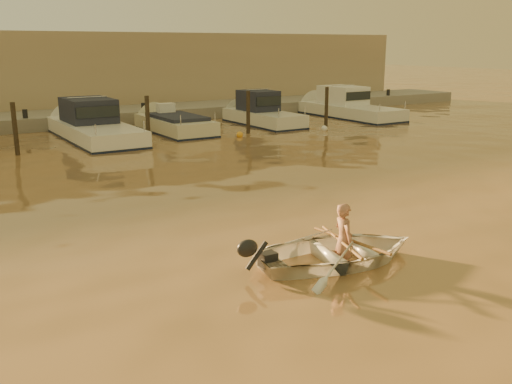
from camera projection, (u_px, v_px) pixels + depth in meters
ground_plane at (380, 226)px, 13.24m from camera, size 160.00×160.00×0.00m
dinghy at (339, 252)px, 10.96m from camera, size 3.63×2.87×0.68m
person at (344, 240)px, 10.94m from camera, size 0.44×0.59×1.47m
outboard_motor at (267, 260)px, 10.40m from camera, size 0.96×0.55×0.70m
oar_port at (350, 240)px, 11.00m from camera, size 0.14×2.10×0.13m
oar_starboard at (341, 242)px, 10.93m from camera, size 0.77×2.00×0.13m
moored_boat_2 at (94, 125)px, 25.26m from camera, size 2.45×8.15×1.75m
moored_boat_3 at (175, 128)px, 27.35m from camera, size 2.11×6.06×0.95m
moored_boat_4 at (263, 113)px, 29.85m from camera, size 1.96×6.15×1.75m
moored_boat_5 at (350, 106)px, 32.91m from camera, size 2.32×7.77×1.75m
piling_1 at (15, 132)px, 21.52m from camera, size 0.18×0.18×2.20m
piling_2 at (148, 122)px, 24.24m from camera, size 0.18×0.18×2.20m
piling_3 at (248, 114)px, 26.81m from camera, size 0.18×0.18×2.20m
piling_4 at (326, 109)px, 29.22m from camera, size 0.18×0.18×2.20m
fender_c at (125, 148)px, 22.58m from camera, size 0.30×0.30×0.30m
fender_d at (240, 135)px, 25.97m from camera, size 0.30×0.30×0.30m
fender_e at (324, 129)px, 27.93m from camera, size 0.30×0.30×0.30m
quay at (99, 120)px, 30.85m from camera, size 52.00×4.00×1.00m
waterfront_building at (69, 73)px, 34.80m from camera, size 46.00×7.00×4.80m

